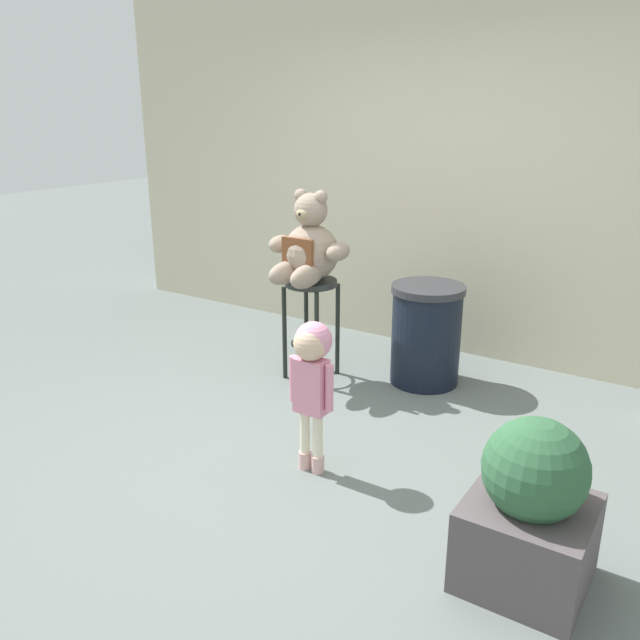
{
  "coord_description": "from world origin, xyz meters",
  "views": [
    {
      "loc": [
        1.9,
        -2.53,
        1.88
      ],
      "look_at": [
        -0.19,
        0.68,
        0.62
      ],
      "focal_mm": 36.47,
      "sensor_mm": 36.0,
      "label": 1
    }
  ],
  "objects_px": {
    "child_walking": "(312,365)",
    "planter_with_shrub": "(530,510)",
    "trash_bin": "(426,334)",
    "bar_stool_with_teddy": "(311,309)",
    "teddy_bear": "(308,249)"
  },
  "relations": [
    {
      "from": "child_walking",
      "to": "planter_with_shrub",
      "type": "bearing_deg",
      "value": -42.1
    },
    {
      "from": "trash_bin",
      "to": "child_walking",
      "type": "bearing_deg",
      "value": -90.4
    },
    {
      "from": "bar_stool_with_teddy",
      "to": "teddy_bear",
      "type": "height_order",
      "value": "teddy_bear"
    },
    {
      "from": "child_walking",
      "to": "planter_with_shrub",
      "type": "relative_size",
      "value": 1.14
    },
    {
      "from": "bar_stool_with_teddy",
      "to": "trash_bin",
      "type": "height_order",
      "value": "bar_stool_with_teddy"
    },
    {
      "from": "bar_stool_with_teddy",
      "to": "planter_with_shrub",
      "type": "xyz_separation_m",
      "value": [
        1.94,
        -1.32,
        -0.17
      ]
    },
    {
      "from": "bar_stool_with_teddy",
      "to": "teddy_bear",
      "type": "bearing_deg",
      "value": -90.0
    },
    {
      "from": "teddy_bear",
      "to": "trash_bin",
      "type": "bearing_deg",
      "value": 27.78
    },
    {
      "from": "bar_stool_with_teddy",
      "to": "trash_bin",
      "type": "xyz_separation_m",
      "value": [
        0.73,
        0.35,
        -0.15
      ]
    },
    {
      "from": "child_walking",
      "to": "trash_bin",
      "type": "relative_size",
      "value": 1.18
    },
    {
      "from": "trash_bin",
      "to": "planter_with_shrub",
      "type": "bearing_deg",
      "value": -54.12
    },
    {
      "from": "trash_bin",
      "to": "planter_with_shrub",
      "type": "xyz_separation_m",
      "value": [
        1.21,
        -1.67,
        -0.02
      ]
    },
    {
      "from": "trash_bin",
      "to": "planter_with_shrub",
      "type": "distance_m",
      "value": 2.06
    },
    {
      "from": "bar_stool_with_teddy",
      "to": "teddy_bear",
      "type": "xyz_separation_m",
      "value": [
        0.0,
        -0.03,
        0.44
      ]
    },
    {
      "from": "child_walking",
      "to": "teddy_bear",
      "type": "bearing_deg",
      "value": 94.06
    }
  ]
}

